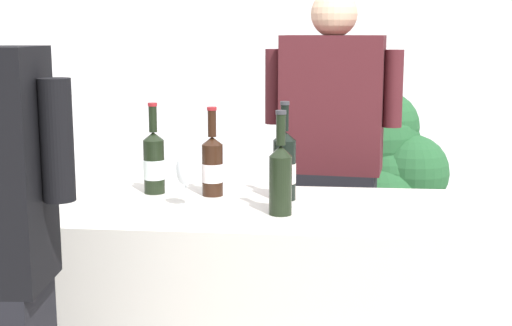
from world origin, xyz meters
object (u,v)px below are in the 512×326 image
object	(u,v)px
wine_bottle_2	(281,176)
wine_bottle_5	(45,172)
person_server	(331,191)
wine_bottle_3	(284,165)
potted_shrub	(383,176)
wine_bottle_0	(212,165)
wine_bottle_1	(154,162)
wine_bottle_4	(41,167)
wine_glass	(186,172)

from	to	relation	value
wine_bottle_2	wine_bottle_5	bearing A→B (deg)	-179.19
person_server	wine_bottle_3	bearing A→B (deg)	-105.40
wine_bottle_5	potted_shrub	distance (m)	1.93
wine_bottle_3	wine_bottle_5	xyz separation A→B (m)	(-0.78, -0.22, 0.00)
wine_bottle_0	wine_bottle_1	distance (m)	0.22
wine_bottle_3	wine_bottle_4	size ratio (longest dim) A/B	1.01
wine_bottle_5	potted_shrub	world-z (taller)	wine_bottle_5
wine_bottle_1	wine_glass	distance (m)	0.25
wine_bottle_1	wine_bottle_2	distance (m)	0.55
wine_bottle_3	wine_bottle_5	bearing A→B (deg)	-164.14
wine_bottle_0	wine_glass	xyz separation A→B (m)	(-0.06, -0.18, 0.01)
wine_bottle_0	wine_bottle_2	world-z (taller)	wine_bottle_2
wine_bottle_3	wine_glass	size ratio (longest dim) A/B	1.94
wine_bottle_3	wine_bottle_4	distance (m)	0.84
wine_bottle_2	person_server	size ratio (longest dim) A/B	0.20
wine_glass	potted_shrub	size ratio (longest dim) A/B	0.15
wine_bottle_0	wine_bottle_5	xyz separation A→B (m)	(-0.52, -0.26, 0.02)
wine_bottle_3	potted_shrub	bearing A→B (deg)	70.82
potted_shrub	wine_bottle_4	bearing A→B (deg)	-132.35
wine_bottle_0	person_server	xyz separation A→B (m)	(0.43, 0.56, -0.21)
wine_bottle_1	wine_bottle_2	size ratio (longest dim) A/B	0.98
wine_bottle_4	potted_shrub	distance (m)	1.90
wine_bottle_3	wine_bottle_4	world-z (taller)	wine_bottle_3
person_server	wine_bottle_1	bearing A→B (deg)	-139.98
wine_bottle_1	wine_bottle_4	size ratio (longest dim) A/B	0.97
wine_bottle_3	potted_shrub	world-z (taller)	wine_bottle_3
wine_bottle_0	wine_bottle_4	size ratio (longest dim) A/B	0.94
wine_bottle_0	person_server	distance (m)	0.73
wine_bottle_1	potted_shrub	bearing A→B (deg)	52.49
wine_bottle_3	wine_bottle_5	distance (m)	0.81
wine_bottle_1	person_server	size ratio (longest dim) A/B	0.20
wine_bottle_2	wine_glass	bearing A→B (deg)	167.64
wine_bottle_3	wine_bottle_5	world-z (taller)	wine_bottle_3
wine_bottle_2	wine_glass	size ratio (longest dim) A/B	1.90
wine_bottle_5	wine_bottle_2	bearing A→B (deg)	0.81
wine_bottle_2	wine_bottle_5	size ratio (longest dim) A/B	0.99
wine_bottle_4	person_server	bearing A→B (deg)	36.51
wine_bottle_2	wine_bottle_3	xyz separation A→B (m)	(-0.00, 0.21, -0.00)
wine_bottle_4	wine_bottle_5	world-z (taller)	wine_bottle_4
wine_bottle_5	wine_bottle_3	bearing A→B (deg)	15.86
wine_bottle_0	wine_bottle_3	bearing A→B (deg)	-8.18
wine_glass	wine_bottle_4	bearing A→B (deg)	179.95
wine_bottle_5	wine_glass	bearing A→B (deg)	10.21
wine_bottle_2	wine_bottle_4	distance (m)	0.83
wine_bottle_1	wine_bottle_4	distance (m)	0.40
person_server	wine_bottle_0	bearing A→B (deg)	-127.38
wine_bottle_1	wine_bottle_5	world-z (taller)	wine_bottle_5
wine_bottle_0	wine_bottle_1	xyz separation A→B (m)	(-0.22, 0.02, 0.00)
wine_bottle_4	potted_shrub	size ratio (longest dim) A/B	0.29
wine_bottle_5	person_server	world-z (taller)	person_server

